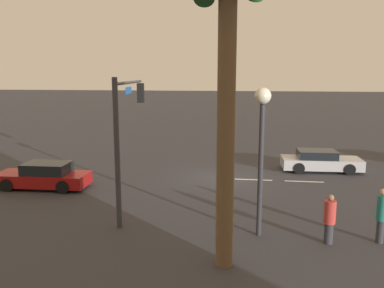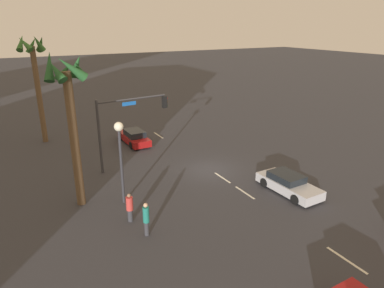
{
  "view_description": "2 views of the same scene",
  "coord_description": "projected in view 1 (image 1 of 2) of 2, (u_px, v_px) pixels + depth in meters",
  "views": [
    {
      "loc": [
        -1.16,
        20.83,
        5.69
      ],
      "look_at": [
        1.65,
        0.02,
        1.9
      ],
      "focal_mm": 36.65,
      "sensor_mm": 36.0,
      "label": 1
    },
    {
      "loc": [
        -20.81,
        13.06,
        10.63
      ],
      "look_at": [
        1.72,
        0.64,
        1.67
      ],
      "focal_mm": 32.42,
      "sensor_mm": 36.0,
      "label": 2
    }
  ],
  "objects": [
    {
      "name": "traffic_signal",
      "position": [
        128.0,
        119.0,
        16.11
      ],
      "size": [
        0.83,
        5.87,
        5.57
      ],
      "color": "#38383D",
      "rests_on": "ground_plane"
    },
    {
      "name": "car_2",
      "position": [
        320.0,
        161.0,
        23.16
      ],
      "size": [
        4.6,
        2.04,
        1.23
      ],
      "color": "#B7B7BC",
      "rests_on": "ground_plane"
    },
    {
      "name": "lane_stripe_4",
      "position": [
        52.0,
        173.0,
        22.78
      ],
      "size": [
        2.17,
        0.14,
        0.01
      ],
      "primitive_type": "cube",
      "color": "silver",
      "rests_on": "ground_plane"
    },
    {
      "name": "car_0",
      "position": [
        44.0,
        176.0,
        19.65
      ],
      "size": [
        4.62,
        1.86,
        1.3
      ],
      "color": "maroon",
      "rests_on": "ground_plane"
    },
    {
      "name": "ground_plane",
      "position": [
        222.0,
        179.0,
        21.48
      ],
      "size": [
        220.0,
        220.0,
        0.0
      ],
      "primitive_type": "plane",
      "color": "#333338"
    },
    {
      "name": "lane_stripe_3",
      "position": [
        253.0,
        180.0,
        21.25
      ],
      "size": [
        2.01,
        0.14,
        0.01
      ],
      "primitive_type": "cube",
      "color": "silver",
      "rests_on": "ground_plane"
    },
    {
      "name": "lane_stripe_2",
      "position": [
        304.0,
        181.0,
        20.9
      ],
      "size": [
        2.04,
        0.14,
        0.01
      ],
      "primitive_type": "cube",
      "color": "silver",
      "rests_on": "ground_plane"
    },
    {
      "name": "pedestrian_1",
      "position": [
        330.0,
        218.0,
        13.15
      ],
      "size": [
        0.55,
        0.55,
        1.72
      ],
      "color": "#333338",
      "rests_on": "ground_plane"
    },
    {
      "name": "pedestrian_0",
      "position": [
        382.0,
        214.0,
        13.19
      ],
      "size": [
        0.45,
        0.45,
        1.91
      ],
      "color": "#333338",
      "rests_on": "ground_plane"
    },
    {
      "name": "streetlamp",
      "position": [
        262.0,
        132.0,
        13.32
      ],
      "size": [
        0.56,
        0.56,
        5.23
      ],
      "color": "#2D2D33",
      "rests_on": "ground_plane"
    },
    {
      "name": "palm_tree_1",
      "position": [
        229.0,
        46.0,
        10.66
      ],
      "size": [
        2.28,
        2.43,
        9.32
      ],
      "color": "brown",
      "rests_on": "ground_plane"
    }
  ]
}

